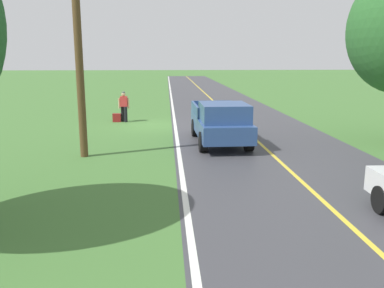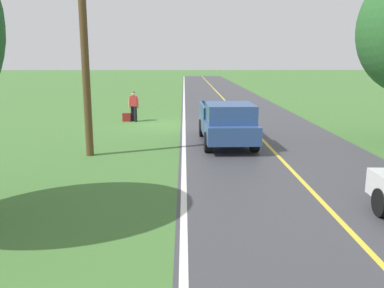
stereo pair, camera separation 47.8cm
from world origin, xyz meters
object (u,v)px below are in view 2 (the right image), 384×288
Objects in this scene: hitchhiker_walking at (134,104)px; utility_pole_roadside at (85,51)px; suitcase_carried at (127,117)px; pickup_truck_passing at (227,122)px.

utility_pole_roadside is (0.66, 8.36, 2.87)m from hitchhiker_walking.
hitchhiker_walking is at bearing -94.50° from utility_pole_roadside.
hitchhiker_walking reaches higher than suitcase_carried.
hitchhiker_walking is 0.23× the size of utility_pole_roadside.
utility_pole_roadside is (0.24, 8.31, 3.60)m from suitcase_carried.
hitchhiker_walking is at bearing 100.86° from suitcase_carried.
hitchhiker_walking is 0.85m from suitcase_carried.
suitcase_carried is 8.22m from pickup_truck_passing.
pickup_truck_passing is 0.71× the size of utility_pole_roadside.
utility_pole_roadside reaches higher than suitcase_carried.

